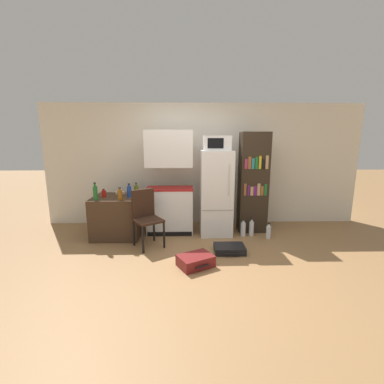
% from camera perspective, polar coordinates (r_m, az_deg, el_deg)
% --- Properties ---
extents(ground_plane, '(24.00, 24.00, 0.00)m').
position_cam_1_polar(ground_plane, '(3.69, 1.13, -16.12)').
color(ground_plane, olive).
extents(wall_back, '(6.40, 0.10, 2.43)m').
position_cam_1_polar(wall_back, '(5.31, 2.42, 6.05)').
color(wall_back, silver).
rests_on(wall_back, ground_plane).
extents(side_table, '(0.82, 0.76, 0.73)m').
position_cam_1_polar(side_table, '(4.84, -16.19, -5.16)').
color(side_table, '#422D1E').
rests_on(side_table, ground_plane).
extents(kitchen_hutch, '(0.86, 0.46, 1.89)m').
position_cam_1_polar(kitchen_hutch, '(4.73, -4.99, 1.17)').
color(kitchen_hutch, white).
rests_on(kitchen_hutch, ground_plane).
extents(refrigerator, '(0.57, 0.61, 1.53)m').
position_cam_1_polar(refrigerator, '(4.70, 5.32, -0.18)').
color(refrigerator, white).
rests_on(refrigerator, ground_plane).
extents(microwave, '(0.47, 0.38, 0.25)m').
position_cam_1_polar(microwave, '(4.61, 5.53, 10.76)').
color(microwave, silver).
rests_on(microwave, refrigerator).
extents(bookshelf, '(0.52, 0.35, 1.86)m').
position_cam_1_polar(bookshelf, '(4.93, 13.43, 2.00)').
color(bookshelf, '#2D2319').
rests_on(bookshelf, ground_plane).
extents(bottle_amber_beer, '(0.08, 0.08, 0.22)m').
position_cam_1_polar(bottle_amber_beer, '(4.44, -15.73, -0.57)').
color(bottle_amber_beer, brown).
rests_on(bottle_amber_beer, side_table).
extents(bottle_blue_soda, '(0.08, 0.08, 0.25)m').
position_cam_1_polar(bottle_blue_soda, '(4.61, -13.79, 0.12)').
color(bottle_blue_soda, '#1E47A3').
rests_on(bottle_blue_soda, side_table).
extents(bottle_green_tall, '(0.07, 0.07, 0.30)m').
position_cam_1_polar(bottle_green_tall, '(4.54, -20.69, -0.15)').
color(bottle_green_tall, '#1E6028').
rests_on(bottle_green_tall, side_table).
extents(bottle_clear_short, '(0.07, 0.07, 0.15)m').
position_cam_1_polar(bottle_clear_short, '(4.78, -15.63, -0.07)').
color(bottle_clear_short, silver).
rests_on(bottle_clear_short, side_table).
extents(bottle_olive_oil, '(0.07, 0.07, 0.25)m').
position_cam_1_polar(bottle_olive_oil, '(4.64, -12.25, 0.29)').
color(bottle_olive_oil, '#566619').
rests_on(bottle_olive_oil, side_table).
extents(bottle_ketchup_red, '(0.08, 0.08, 0.14)m').
position_cam_1_polar(bottle_ketchup_red, '(4.78, -19.02, -0.32)').
color(bottle_ketchup_red, '#AD1914').
rests_on(bottle_ketchup_red, side_table).
extents(bowl, '(0.16, 0.16, 0.04)m').
position_cam_1_polar(bowl, '(4.98, -15.71, -0.12)').
color(bowl, silver).
rests_on(bowl, side_table).
extents(chair, '(0.55, 0.55, 0.93)m').
position_cam_1_polar(chair, '(4.25, -10.25, -4.68)').
color(chair, black).
rests_on(chair, ground_plane).
extents(suitcase_large_flat, '(0.56, 0.50, 0.16)m').
position_cam_1_polar(suitcase_large_flat, '(3.65, 0.81, -15.06)').
color(suitcase_large_flat, maroon).
rests_on(suitcase_large_flat, ground_plane).
extents(suitcase_small_flat, '(0.47, 0.37, 0.11)m').
position_cam_1_polar(suitcase_small_flat, '(4.12, 8.32, -12.38)').
color(suitcase_small_flat, black).
rests_on(suitcase_small_flat, ground_plane).
extents(water_bottle_front, '(0.08, 0.08, 0.33)m').
position_cam_1_polar(water_bottle_front, '(4.83, 13.07, -7.85)').
color(water_bottle_front, silver).
rests_on(water_bottle_front, ground_plane).
extents(water_bottle_middle, '(0.08, 0.08, 0.29)m').
position_cam_1_polar(water_bottle_middle, '(4.79, 16.63, -8.45)').
color(water_bottle_middle, silver).
rests_on(water_bottle_middle, ground_plane).
extents(water_bottle_back, '(0.09, 0.09, 0.32)m').
position_cam_1_polar(water_bottle_back, '(4.78, 11.29, -8.03)').
color(water_bottle_back, silver).
rests_on(water_bottle_back, ground_plane).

